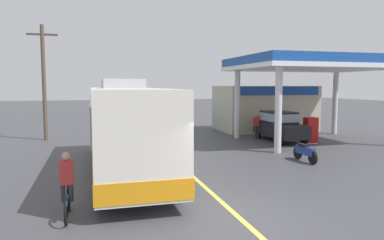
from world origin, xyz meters
name	(u,v)px	position (x,y,z in m)	size (l,w,h in m)	color
ground	(140,129)	(0.00, 20.00, 0.00)	(120.00, 120.00, 0.00)	#424247
lane_divider_stripe	(150,138)	(0.00, 15.00, 0.00)	(0.16, 50.00, 0.01)	#D8CC4C
coach_bus_main	(125,129)	(-2.39, 5.80, 1.72)	(2.60, 11.04, 3.69)	silver
gas_station_roadside	(277,97)	(9.19, 14.90, 2.63)	(9.10, 11.95, 5.10)	#194799
car_at_pump	(279,124)	(7.60, 11.66, 1.01)	(1.70, 4.20, 1.82)	black
minibus_opposing_lane	(164,110)	(2.01, 20.20, 1.47)	(2.04, 6.13, 2.44)	teal
cyclist_on_shoulder	(67,188)	(-4.30, 1.24, 0.78)	(0.34, 1.82, 1.72)	black
motorcycle_parked_forecourt	(305,152)	(5.61, 5.72, 0.44)	(0.55, 1.80, 0.92)	black
pedestrian_near_pump	(285,125)	(8.25, 12.10, 0.93)	(0.55, 0.22, 1.66)	#33333F
pedestrian_by_shop	(257,124)	(6.65, 12.88, 0.93)	(0.55, 0.22, 1.66)	#33333F
utility_pole_roadside	(44,80)	(-6.45, 15.81, 3.75)	(1.80, 0.24, 7.15)	brown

